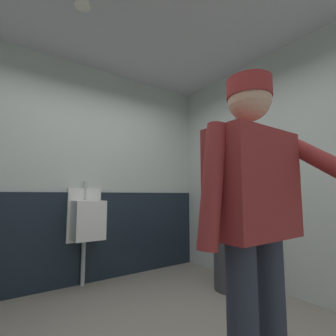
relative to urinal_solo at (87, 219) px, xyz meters
The scene contains 7 objects.
wall_back 0.65m from the urinal_solo, 104.04° to the left, with size 4.11×0.12×2.77m, color silver.
wall_right 2.36m from the urinal_solo, 39.51° to the right, with size 0.12×3.82×2.77m, color silver.
wainscot_band_back 0.27m from the urinal_solo, 110.80° to the left, with size 3.51×0.03×1.10m, color #19232D.
downlight_far 2.20m from the urinal_solo, 113.49° to the right, with size 0.14×0.14×0.03m, color white.
urinal_solo is the anchor object (origin of this frame).
person 2.23m from the urinal_solo, 86.65° to the right, with size 0.69×0.60×1.67m.
trash_bin 1.76m from the urinal_solo, 36.98° to the right, with size 0.40×0.40×0.59m, color #38383D.
Camera 1 is at (-0.87, -1.51, 1.07)m, focal length 26.11 mm.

